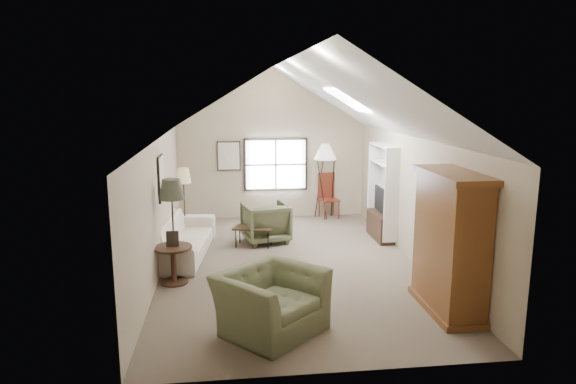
{
  "coord_description": "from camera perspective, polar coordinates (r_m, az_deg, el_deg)",
  "views": [
    {
      "loc": [
        -1.22,
        -9.64,
        3.4
      ],
      "look_at": [
        0.0,
        0.4,
        1.4
      ],
      "focal_mm": 32.0,
      "sensor_mm": 36.0,
      "label": 1
    }
  ],
  "objects": [
    {
      "name": "armchair_far",
      "position": [
        11.72,
        -2.49,
        -3.39
      ],
      "size": [
        1.15,
        1.17,
        0.9
      ],
      "primitive_type": "imported",
      "rotation": [
        0.0,
        0.0,
        3.35
      ],
      "color": "#515A3F",
      "rests_on": "ground"
    },
    {
      "name": "dark_lamp",
      "position": [
        9.51,
        -12.64,
        -4.02
      ],
      "size": [
        0.51,
        0.51,
        1.9
      ],
      "primitive_type": null,
      "rotation": [
        0.0,
        0.0,
        -0.12
      ],
      "color": "#26291D",
      "rests_on": "ground"
    },
    {
      "name": "sofa",
      "position": [
        11.0,
        -11.82,
        -4.9
      ],
      "size": [
        1.38,
        2.83,
        0.8
      ],
      "primitive_type": "imported",
      "rotation": [
        0.0,
        0.0,
        1.45
      ],
      "color": "beige",
      "rests_on": "ground"
    },
    {
      "name": "wall_art",
      "position": [
        11.72,
        -10.1,
        2.81
      ],
      "size": [
        1.97,
        3.71,
        0.88
      ],
      "color": "black",
      "rests_on": "room_shell"
    },
    {
      "name": "tripod_lamp",
      "position": [
        13.8,
        4.11,
        1.26
      ],
      "size": [
        0.66,
        0.66,
        2.05
      ],
      "primitive_type": null,
      "rotation": [
        0.0,
        0.0,
        0.12
      ],
      "color": "white",
      "rests_on": "ground"
    },
    {
      "name": "tan_lamp",
      "position": [
        12.05,
        -11.44,
        -1.24
      ],
      "size": [
        0.38,
        0.38,
        1.71
      ],
      "primitive_type": null,
      "rotation": [
        0.0,
        0.0,
        -0.12
      ],
      "color": "tan",
      "rests_on": "ground"
    },
    {
      "name": "armchair_near",
      "position": [
        7.49,
        -1.92,
        -12.06
      ],
      "size": [
        1.82,
        1.81,
        0.89
      ],
      "primitive_type": "imported",
      "rotation": [
        0.0,
        0.0,
        0.74
      ],
      "color": "#5E6546",
      "rests_on": "ground"
    },
    {
      "name": "media_console",
      "position": [
        12.18,
        10.23,
        -3.73
      ],
      "size": [
        0.34,
        1.18,
        0.6
      ],
      "primitive_type": "cube",
      "color": "#382316",
      "rests_on": "ground"
    },
    {
      "name": "skylight",
      "position": [
        10.84,
        6.62,
        10.16
      ],
      "size": [
        0.8,
        1.2,
        0.52
      ],
      "primitive_type": null,
      "color": "white",
      "rests_on": "room_shell"
    },
    {
      "name": "side_table",
      "position": [
        9.5,
        -12.6,
        -7.89
      ],
      "size": [
        0.76,
        0.76,
        0.68
      ],
      "primitive_type": "cylinder",
      "rotation": [
        0.0,
        0.0,
        -0.12
      ],
      "color": "#352316",
      "rests_on": "ground"
    },
    {
      "name": "window",
      "position": [
        13.8,
        -1.37,
        3.07
      ],
      "size": [
        1.72,
        0.08,
        1.42
      ],
      "primitive_type": "cube",
      "color": "black",
      "rests_on": "room_shell"
    },
    {
      "name": "room_shell",
      "position": [
        9.72,
        0.29,
        10.05
      ],
      "size": [
        5.01,
        8.01,
        4.0
      ],
      "color": "#706050",
      "rests_on": "ground"
    },
    {
      "name": "bowl",
      "position": [
        11.39,
        -3.86,
        -3.77
      ],
      "size": [
        0.26,
        0.26,
        0.05
      ],
      "primitive_type": "imported",
      "rotation": [
        0.0,
        0.0,
        -0.29
      ],
      "color": "#352016",
      "rests_on": "coffee_table"
    },
    {
      "name": "armoire",
      "position": [
        8.32,
        17.58,
        -5.4
      ],
      "size": [
        0.6,
        1.5,
        2.2
      ],
      "primitive_type": "cube",
      "color": "brown",
      "rests_on": "ground"
    },
    {
      "name": "coffee_table",
      "position": [
        11.45,
        -3.84,
        -4.96
      ],
      "size": [
        0.96,
        0.7,
        0.44
      ],
      "primitive_type": "cube",
      "rotation": [
        0.0,
        0.0,
        -0.29
      ],
      "color": "#392717",
      "rests_on": "ground"
    },
    {
      "name": "tv_panel",
      "position": [
        12.04,
        10.33,
        -0.88
      ],
      "size": [
        0.05,
        0.9,
        0.55
      ],
      "primitive_type": "cube",
      "color": "black",
      "rests_on": "media_console"
    },
    {
      "name": "side_chair",
      "position": [
        13.9,
        4.59,
        -0.43
      ],
      "size": [
        0.55,
        0.55,
        1.22
      ],
      "primitive_type": "cube",
      "rotation": [
        0.0,
        0.0,
        0.19
      ],
      "color": "maroon",
      "rests_on": "ground"
    },
    {
      "name": "tv_alcove",
      "position": [
        12.0,
        10.46,
        0.2
      ],
      "size": [
        0.32,
        1.3,
        2.1
      ],
      "primitive_type": "cube",
      "color": "white",
      "rests_on": "ground"
    }
  ]
}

